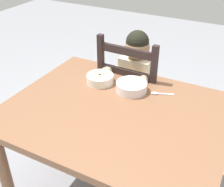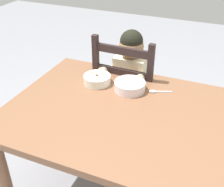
{
  "view_description": "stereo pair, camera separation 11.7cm",
  "coord_description": "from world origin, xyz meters",
  "px_view_note": "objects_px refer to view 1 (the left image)",
  "views": [
    {
      "loc": [
        0.57,
        -1.14,
        1.6
      ],
      "look_at": [
        -0.06,
        0.07,
        0.75
      ],
      "focal_mm": 45.98,
      "sensor_mm": 36.0,
      "label": 1
    },
    {
      "loc": [
        0.47,
        -1.19,
        1.6
      ],
      "look_at": [
        -0.06,
        0.07,
        0.75
      ],
      "focal_mm": 45.98,
      "sensor_mm": 36.0,
      "label": 2
    }
  ],
  "objects_px": {
    "dining_table": "(116,124)",
    "dining_chair": "(133,97)",
    "child_figure": "(134,76)",
    "bowl_of_carrots": "(100,78)",
    "bowl_of_peas": "(132,86)",
    "spoon": "(158,93)"
  },
  "relations": [
    {
      "from": "dining_table",
      "to": "dining_chair",
      "type": "xyz_separation_m",
      "value": [
        -0.12,
        0.52,
        -0.15
      ]
    },
    {
      "from": "child_figure",
      "to": "bowl_of_carrots",
      "type": "distance_m",
      "value": 0.33
    },
    {
      "from": "dining_table",
      "to": "bowl_of_peas",
      "type": "xyz_separation_m",
      "value": [
        -0.01,
        0.22,
        0.13
      ]
    },
    {
      "from": "dining_chair",
      "to": "bowl_of_carrots",
      "type": "bearing_deg",
      "value": -109.68
    },
    {
      "from": "child_figure",
      "to": "spoon",
      "type": "distance_m",
      "value": 0.37
    },
    {
      "from": "bowl_of_carrots",
      "to": "spoon",
      "type": "relative_size",
      "value": 1.25
    },
    {
      "from": "spoon",
      "to": "bowl_of_peas",
      "type": "bearing_deg",
      "value": -165.73
    },
    {
      "from": "dining_chair",
      "to": "child_figure",
      "type": "relative_size",
      "value": 0.99
    },
    {
      "from": "bowl_of_carrots",
      "to": "child_figure",
      "type": "bearing_deg",
      "value": 69.75
    },
    {
      "from": "dining_chair",
      "to": "bowl_of_carrots",
      "type": "relative_size",
      "value": 5.64
    },
    {
      "from": "bowl_of_peas",
      "to": "spoon",
      "type": "height_order",
      "value": "bowl_of_peas"
    },
    {
      "from": "dining_chair",
      "to": "child_figure",
      "type": "bearing_deg",
      "value": -77.18
    },
    {
      "from": "child_figure",
      "to": "dining_table",
      "type": "bearing_deg",
      "value": -77.44
    },
    {
      "from": "dining_chair",
      "to": "bowl_of_peas",
      "type": "height_order",
      "value": "dining_chair"
    },
    {
      "from": "dining_chair",
      "to": "dining_table",
      "type": "bearing_deg",
      "value": -77.44
    },
    {
      "from": "dining_table",
      "to": "bowl_of_carrots",
      "type": "relative_size",
      "value": 7.04
    },
    {
      "from": "dining_table",
      "to": "bowl_of_carrots",
      "type": "height_order",
      "value": "bowl_of_carrots"
    },
    {
      "from": "child_figure",
      "to": "dining_chair",
      "type": "bearing_deg",
      "value": 102.82
    },
    {
      "from": "dining_chair",
      "to": "spoon",
      "type": "xyz_separation_m",
      "value": [
        0.26,
        -0.26,
        0.25
      ]
    },
    {
      "from": "bowl_of_peas",
      "to": "dining_chair",
      "type": "bearing_deg",
      "value": 110.12
    },
    {
      "from": "bowl_of_peas",
      "to": "spoon",
      "type": "distance_m",
      "value": 0.16
    },
    {
      "from": "dining_chair",
      "to": "spoon",
      "type": "distance_m",
      "value": 0.45
    }
  ]
}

